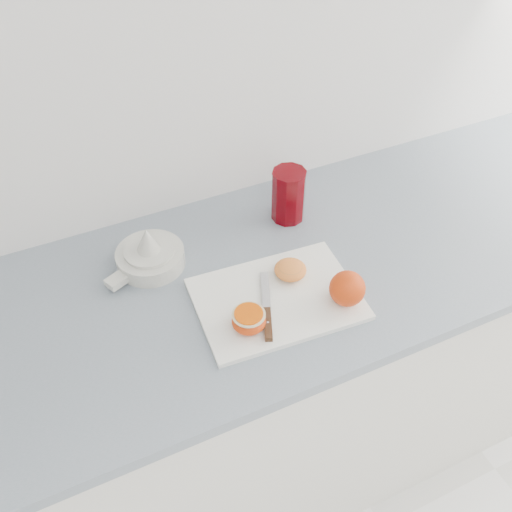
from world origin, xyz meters
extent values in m
cube|color=white|center=(0.00, 2.00, 1.35)|extent=(4.00, 0.04, 2.70)
cube|color=white|center=(0.16, 1.70, 0.43)|extent=(2.30, 0.60, 0.86)
cube|color=#888F9E|center=(0.16, 1.70, 0.88)|extent=(2.36, 0.64, 0.03)
cube|color=white|center=(0.19, 1.60, 0.90)|extent=(0.36, 0.27, 0.01)
sphere|color=#F93208|center=(0.32, 1.53, 0.94)|extent=(0.08, 0.08, 0.08)
ellipsoid|color=#F93208|center=(0.10, 1.55, 0.92)|extent=(0.07, 0.07, 0.04)
cylinder|color=beige|center=(0.10, 1.55, 0.94)|extent=(0.07, 0.07, 0.00)
cylinder|color=orange|center=(0.10, 1.55, 0.94)|extent=(0.06, 0.06, 0.00)
ellipsoid|color=orange|center=(0.25, 1.65, 0.92)|extent=(0.07, 0.07, 0.03)
cylinder|color=#CE7733|center=(0.25, 1.65, 0.93)|extent=(0.05, 0.05, 0.00)
cube|color=#442317|center=(0.14, 1.54, 0.91)|extent=(0.05, 0.08, 0.01)
cube|color=#B7B7BC|center=(0.18, 1.63, 0.91)|extent=(0.06, 0.10, 0.00)
cylinder|color=#B7B7BC|center=(0.14, 1.54, 0.91)|extent=(0.00, 0.00, 0.01)
cylinder|color=white|center=(-0.02, 1.83, 0.91)|extent=(0.16, 0.16, 0.04)
cylinder|color=white|center=(-0.02, 1.83, 0.93)|extent=(0.12, 0.12, 0.01)
cone|color=white|center=(-0.02, 1.83, 0.97)|extent=(0.05, 0.05, 0.06)
cube|color=white|center=(-0.11, 1.79, 0.91)|extent=(0.06, 0.05, 0.02)
ellipsoid|color=#CB7601|center=(0.00, 1.82, 0.94)|extent=(0.01, 0.01, 0.00)
ellipsoid|color=#CB7601|center=(-0.04, 1.83, 0.94)|extent=(0.01, 0.01, 0.00)
ellipsoid|color=#CB7601|center=(-0.01, 1.81, 0.94)|extent=(0.01, 0.01, 0.00)
ellipsoid|color=#CB7601|center=(0.00, 1.84, 0.94)|extent=(0.01, 0.01, 0.00)
cylinder|color=#5C0006|center=(0.34, 1.85, 0.96)|extent=(0.08, 0.08, 0.13)
cylinder|color=#D44200|center=(0.34, 1.85, 0.91)|extent=(0.07, 0.07, 0.02)
cylinder|color=#5C0006|center=(0.34, 1.85, 1.02)|extent=(0.08, 0.08, 0.00)
camera|label=1|loc=(-0.19, 0.88, 1.81)|focal=40.00mm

